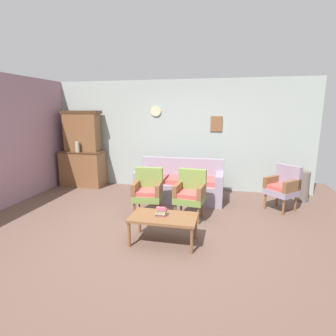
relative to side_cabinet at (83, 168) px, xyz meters
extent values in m
plane|color=brown|center=(2.52, -2.25, -0.47)|extent=(7.68, 7.68, 0.00)
cube|color=#939E99|center=(2.52, 0.38, 0.88)|extent=(6.40, 0.06, 2.70)
cube|color=brown|center=(3.42, 0.33, 1.18)|extent=(0.28, 0.02, 0.36)
cylinder|color=beige|center=(1.92, 0.33, 1.48)|extent=(0.26, 0.03, 0.26)
cube|color=brown|center=(0.00, 0.00, -0.02)|extent=(1.10, 0.52, 0.90)
cube|color=#462D1B|center=(0.00, 0.00, 0.45)|extent=(1.16, 0.55, 0.03)
cube|color=brown|center=(0.00, 0.08, 0.94)|extent=(0.90, 0.36, 0.95)
cube|color=#462D1B|center=(0.00, 0.08, 1.45)|extent=(0.99, 0.38, 0.08)
cylinder|color=#A3A285|center=(-0.01, -0.19, 0.60)|extent=(0.11, 0.11, 0.27)
cube|color=gray|center=(2.70, -0.62, -0.26)|extent=(1.90, 0.80, 0.42)
cube|color=gray|center=(2.70, -0.30, 0.19)|extent=(1.90, 0.16, 0.48)
cube|color=gray|center=(3.57, -0.62, 0.07)|extent=(0.16, 0.80, 0.24)
cube|color=gray|center=(1.83, -0.62, 0.07)|extent=(0.16, 0.80, 0.24)
cube|color=#B74C47|center=(3.25, -0.66, 0.00)|extent=(0.50, 0.56, 0.10)
cube|color=#B74C47|center=(2.70, -0.66, 0.00)|extent=(0.50, 0.56, 0.10)
cube|color=#B74C47|center=(2.15, -0.66, 0.00)|extent=(0.50, 0.56, 0.10)
cube|color=olive|center=(2.28, -1.68, -0.09)|extent=(0.56, 0.53, 0.12)
cube|color=#B74C47|center=(2.28, -1.69, 0.00)|extent=(0.48, 0.45, 0.10)
cube|color=olive|center=(2.26, -1.48, 0.20)|extent=(0.53, 0.15, 0.46)
cube|color=brown|center=(2.50, -1.65, 0.08)|extent=(0.13, 0.49, 0.22)
cube|color=brown|center=(2.06, -1.70, 0.08)|extent=(0.13, 0.49, 0.22)
cylinder|color=brown|center=(2.51, -1.84, -0.31)|extent=(0.04, 0.04, 0.32)
cylinder|color=brown|center=(2.09, -1.88, -0.31)|extent=(0.04, 0.04, 0.32)
cylinder|color=brown|center=(2.47, -1.47, -0.31)|extent=(0.04, 0.04, 0.32)
cylinder|color=brown|center=(2.05, -1.51, -0.31)|extent=(0.04, 0.04, 0.32)
cube|color=olive|center=(3.07, -1.64, -0.09)|extent=(0.57, 0.53, 0.12)
cube|color=#B74C47|center=(3.06, -1.66, 0.00)|extent=(0.48, 0.45, 0.10)
cube|color=olive|center=(3.09, -1.44, 0.20)|extent=(0.53, 0.16, 0.46)
cube|color=brown|center=(3.29, -1.66, 0.08)|extent=(0.13, 0.49, 0.22)
cube|color=brown|center=(2.85, -1.61, 0.08)|extent=(0.13, 0.49, 0.22)
cylinder|color=brown|center=(3.25, -1.85, -0.31)|extent=(0.04, 0.04, 0.32)
cylinder|color=brown|center=(2.84, -1.80, -0.31)|extent=(0.04, 0.04, 0.32)
cylinder|color=brown|center=(3.30, -1.47, -0.31)|extent=(0.04, 0.04, 0.32)
cylinder|color=brown|center=(2.88, -1.43, -0.31)|extent=(0.04, 0.04, 0.32)
cube|color=gray|center=(4.78, -0.80, -0.09)|extent=(0.71, 0.71, 0.12)
cube|color=#B74C47|center=(4.77, -0.82, 0.00)|extent=(0.60, 0.60, 0.10)
cube|color=gray|center=(4.92, -0.66, 0.20)|extent=(0.44, 0.44, 0.46)
cube|color=brown|center=(4.94, -0.96, 0.08)|extent=(0.40, 0.39, 0.22)
cube|color=brown|center=(4.63, -0.65, 0.08)|extent=(0.40, 0.39, 0.22)
cylinder|color=brown|center=(4.79, -1.09, -0.31)|extent=(0.04, 0.04, 0.32)
cylinder|color=brown|center=(4.50, -0.79, -0.31)|extent=(0.04, 0.04, 0.32)
cylinder|color=brown|center=(5.06, -0.82, -0.31)|extent=(0.04, 0.04, 0.32)
cylinder|color=brown|center=(4.77, -0.52, -0.31)|extent=(0.04, 0.04, 0.32)
cube|color=brown|center=(2.82, -2.63, -0.07)|extent=(1.00, 0.56, 0.04)
cylinder|color=brown|center=(2.36, -2.39, -0.28)|extent=(0.04, 0.04, 0.38)
cylinder|color=brown|center=(3.28, -2.39, -0.28)|extent=(0.04, 0.04, 0.38)
cylinder|color=brown|center=(2.36, -2.87, -0.28)|extent=(0.04, 0.04, 0.38)
cylinder|color=brown|center=(3.28, -2.87, -0.28)|extent=(0.04, 0.04, 0.38)
cube|color=#A95275|center=(2.79, -2.61, -0.04)|extent=(0.12, 0.09, 0.02)
cube|color=gray|center=(2.77, -2.63, -0.02)|extent=(0.16, 0.07, 0.02)
cube|color=#8D9159|center=(2.79, -2.61, 0.01)|extent=(0.10, 0.08, 0.03)
cube|color=slate|center=(2.79, -2.60, 0.03)|extent=(0.15, 0.08, 0.02)
cube|color=#AC5462|center=(2.79, -2.60, 0.05)|extent=(0.14, 0.08, 0.03)
cube|color=#CF4862|center=(2.77, -2.60, 0.07)|extent=(0.13, 0.08, 0.02)
cylinder|color=#625651|center=(5.37, -0.10, -0.13)|extent=(0.24, 0.24, 0.67)
camera|label=1|loc=(3.71, -6.32, 1.50)|focal=28.90mm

